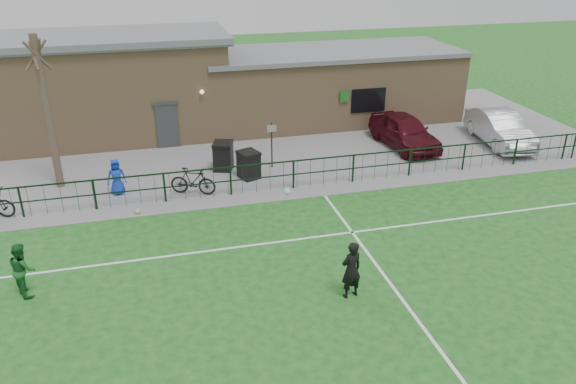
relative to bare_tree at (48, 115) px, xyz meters
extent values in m
plane|color=#185219|center=(8.00, -10.50, -3.00)|extent=(90.00, 90.00, 0.00)
cube|color=slate|center=(8.00, 3.00, -2.99)|extent=(34.00, 13.00, 0.02)
cube|color=white|center=(8.00, -2.70, -3.00)|extent=(28.00, 0.10, 0.01)
cube|color=white|center=(8.00, -6.50, -3.00)|extent=(28.00, 0.10, 0.01)
cube|color=white|center=(10.00, -10.50, -3.00)|extent=(0.10, 16.00, 0.01)
cube|color=black|center=(8.00, -2.50, -2.40)|extent=(28.00, 0.10, 1.20)
cylinder|color=#4A372D|center=(0.00, 0.00, 0.00)|extent=(0.30, 0.30, 6.00)
cube|color=black|center=(6.60, 0.12, -2.41)|extent=(0.98, 1.05, 1.14)
cube|color=black|center=(7.48, -1.04, -2.44)|extent=(0.95, 1.00, 1.07)
cylinder|color=black|center=(8.67, -0.15, -1.98)|extent=(0.08, 0.08, 2.00)
imported|color=#440C15|center=(15.29, 0.79, -2.21)|extent=(2.21, 4.66, 1.54)
imported|color=#AEB1B6|center=(19.86, 0.00, -2.21)|extent=(2.22, 4.85, 1.54)
imported|color=black|center=(5.09, -2.08, -2.44)|extent=(1.86, 1.18, 1.08)
imported|color=#1338BA|center=(2.26, -1.34, -2.27)|extent=(0.74, 0.53, 1.43)
imported|color=black|center=(8.65, -9.93, -2.14)|extent=(0.70, 0.54, 1.72)
sphere|color=white|center=(7.64, -6.80, -1.06)|extent=(0.22, 0.22, 0.22)
imported|color=#1B5F27|center=(-0.14, -7.52, -2.20)|extent=(0.87, 0.96, 1.59)
sphere|color=silver|center=(2.95, -3.26, -2.90)|extent=(0.20, 0.20, 0.20)
cube|color=tan|center=(8.00, 6.00, -1.25)|extent=(24.00, 5.00, 3.50)
cube|color=tan|center=(1.76, 6.00, 1.10)|extent=(11.52, 5.00, 1.20)
cube|color=slate|center=(1.76, 6.00, 1.82)|extent=(12.02, 5.40, 0.28)
cube|color=slate|center=(13.28, 6.00, 0.60)|extent=(13.44, 5.30, 0.22)
cube|color=#383A3D|center=(4.50, 3.47, -1.95)|extent=(1.00, 0.08, 2.10)
cube|color=black|center=(14.50, 3.47, -1.40)|extent=(1.80, 0.08, 1.20)
cube|color=#19661E|center=(13.20, 3.42, -1.10)|extent=(0.45, 0.04, 0.55)
camera|label=1|loc=(3.69, -22.15, 6.29)|focal=35.00mm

